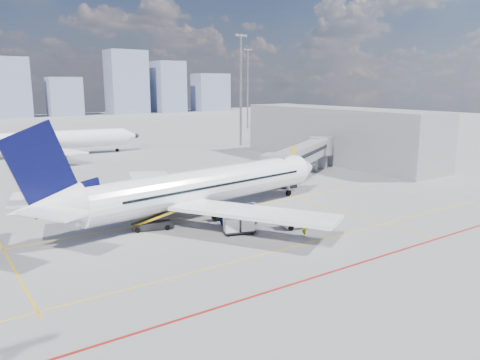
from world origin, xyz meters
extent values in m
plane|color=gray|center=(0.00, 0.00, 0.00)|extent=(420.00, 420.00, 0.00)
cube|color=gold|center=(0.00, 8.00, 0.01)|extent=(60.00, 0.18, 0.01)
cube|color=gold|center=(0.00, -6.00, 0.01)|extent=(80.00, 0.15, 0.01)
cube|color=gold|center=(14.00, 2.00, 0.01)|extent=(0.15, 28.00, 0.01)
cube|color=gold|center=(-20.00, 8.00, 0.01)|extent=(0.15, 30.00, 0.01)
cube|color=maroon|center=(0.00, -12.00, 0.01)|extent=(90.00, 0.25, 0.01)
cube|color=gray|center=(22.25, 16.15, 3.90)|extent=(20.84, 13.93, 2.60)
cube|color=black|center=(22.25, 16.15, 4.10)|extent=(20.52, 13.82, 0.55)
cube|color=gray|center=(12.70, 10.50, 3.90)|extent=(4.49, 4.56, 3.00)
cube|color=black|center=(17.00, 12.80, 0.35)|extent=(2.20, 1.00, 0.70)
cylinder|color=gray|center=(17.00, 12.80, 1.70)|extent=(0.56, 0.56, 2.70)
cylinder|color=gray|center=(29.00, 20.00, 1.95)|extent=(0.60, 0.60, 3.90)
cylinder|color=gray|center=(32.00, 22.00, 3.90)|extent=(4.00, 4.00, 3.00)
cylinder|color=gray|center=(32.00, 22.00, 1.95)|extent=(2.40, 2.40, 3.90)
cube|color=gold|center=(15.50, 10.30, 5.70)|extent=(1.26, 0.82, 1.20)
cube|color=gray|center=(40.00, 26.00, 5.00)|extent=(10.00, 42.00, 10.00)
cube|color=black|center=(35.20, 26.00, 5.00)|extent=(0.25, 40.00, 4.50)
cylinder|color=gray|center=(38.00, 55.00, 12.50)|extent=(0.56, 0.56, 25.00)
cube|color=gray|center=(38.00, 55.00, 25.20)|extent=(3.20, 0.40, 0.50)
cube|color=#AAABB1|center=(36.80, 54.75, 25.20)|extent=(0.60, 0.15, 0.35)
cube|color=#AAABB1|center=(38.00, 54.75, 25.20)|extent=(0.60, 0.15, 0.35)
cube|color=#AAABB1|center=(39.20, 54.75, 25.20)|extent=(0.60, 0.15, 0.35)
cylinder|color=gray|center=(65.00, 90.00, 12.50)|extent=(0.56, 0.56, 25.00)
cube|color=gray|center=(65.00, 90.00, 25.20)|extent=(3.20, 0.40, 0.50)
cube|color=#AAABB1|center=(63.80, 89.75, 25.20)|extent=(0.60, 0.15, 0.35)
cube|color=#AAABB1|center=(65.00, 89.75, 25.20)|extent=(0.60, 0.15, 0.35)
cube|color=#AAABB1|center=(66.20, 89.75, 25.20)|extent=(0.60, 0.15, 0.35)
cube|color=gray|center=(7.30, 190.00, 12.96)|extent=(20.87, 11.24, 25.93)
cube|color=gray|center=(32.72, 190.00, 8.81)|extent=(14.84, 9.45, 17.63)
cube|color=gray|center=(62.92, 190.00, 15.38)|extent=(18.66, 12.76, 30.76)
cube|color=gray|center=(85.41, 190.00, 13.04)|extent=(14.53, 14.46, 26.07)
cube|color=gray|center=(111.22, 190.00, 10.07)|extent=(18.63, 12.04, 20.14)
cylinder|color=white|center=(0.84, 7.58, 3.30)|extent=(29.51, 7.53, 3.80)
cone|color=white|center=(17.09, 9.68, 3.30)|extent=(3.97, 4.22, 3.80)
sphere|color=black|center=(18.45, 9.86, 3.30)|extent=(1.20, 1.20, 1.07)
cone|color=white|center=(-16.77, 5.30, 3.84)|extent=(6.68, 4.58, 3.80)
cube|color=black|center=(15.84, 9.52, 3.84)|extent=(1.64, 1.64, 0.44)
cube|color=white|center=(-1.74, 16.10, 2.25)|extent=(9.47, 16.88, 0.56)
cube|color=white|center=(0.52, -1.32, 2.25)|extent=(12.72, 16.39, 0.56)
cylinder|color=#070934|center=(-0.37, 13.13, 1.03)|extent=(3.77, 2.68, 2.24)
cylinder|color=#070934|center=(1.08, 1.90, 1.03)|extent=(3.77, 2.68, 2.24)
cylinder|color=#AAABB1|center=(1.47, 13.36, 1.03)|extent=(0.63, 2.33, 2.30)
cylinder|color=#AAABB1|center=(2.92, 2.14, 1.03)|extent=(0.63, 2.33, 2.30)
cube|color=#070934|center=(-16.77, 5.30, 7.20)|extent=(6.67, 1.17, 8.32)
cube|color=#070934|center=(-14.45, 5.60, 4.86)|extent=(5.50, 1.00, 2.10)
cube|color=white|center=(-17.56, 8.34, 4.18)|extent=(4.21, 6.02, 0.21)
cube|color=white|center=(-16.75, 2.15, 4.18)|extent=(5.23, 6.20, 0.21)
cylinder|color=gray|center=(13.90, 9.27, 0.90)|extent=(0.31, 0.31, 1.80)
cylinder|color=black|center=(13.90, 9.27, 0.38)|extent=(0.79, 0.38, 0.76)
cylinder|color=gray|center=(-0.45, 9.97, 0.80)|extent=(0.36, 0.36, 1.60)
cylinder|color=black|center=(-0.45, 9.97, 0.50)|extent=(1.08, 0.77, 1.00)
cylinder|color=gray|center=(0.20, 4.94, 0.80)|extent=(0.36, 0.36, 1.60)
cylinder|color=black|center=(0.20, 4.94, 0.50)|extent=(1.08, 0.77, 1.00)
cube|color=black|center=(1.08, 9.51, 3.59)|extent=(23.81, 3.18, 0.25)
cube|color=black|center=(1.57, 5.77, 3.59)|extent=(23.81, 3.18, 0.25)
cylinder|color=white|center=(-2.47, 62.62, 3.30)|extent=(27.98, 6.58, 3.61)
cone|color=white|center=(12.98, 60.95, 3.30)|extent=(3.70, 3.95, 3.61)
sphere|color=black|center=(14.27, 60.81, 3.30)|extent=(1.12, 1.12, 1.02)
cube|color=black|center=(11.79, 61.08, 3.81)|extent=(1.53, 1.53, 0.42)
cube|color=white|center=(-2.95, 71.05, 2.31)|extent=(11.84, 15.62, 0.53)
cube|color=white|center=(-4.74, 54.50, 2.31)|extent=(9.26, 16.00, 0.53)
cylinder|color=#070934|center=(-2.35, 68.01, 1.15)|extent=(3.54, 2.47, 2.13)
cylinder|color=#070934|center=(-3.50, 57.34, 1.15)|extent=(3.54, 2.47, 2.13)
cylinder|color=#AAABB1|center=(-0.60, 67.82, 1.15)|extent=(0.56, 2.21, 2.18)
cylinder|color=#AAABB1|center=(-1.76, 57.15, 1.15)|extent=(0.56, 2.21, 2.18)
cylinder|color=black|center=(-3.13, 65.11, 0.50)|extent=(1.06, 0.75, 1.00)
cylinder|color=black|center=(-3.64, 60.33, 0.50)|extent=(1.06, 0.75, 1.00)
cylinder|color=black|center=(9.95, 61.27, 0.38)|extent=(0.79, 0.36, 0.76)
cube|color=white|center=(5.40, -1.80, 0.60)|extent=(2.63, 1.82, 0.87)
cube|color=white|center=(4.97, -1.70, 1.25)|extent=(1.35, 1.47, 0.65)
cube|color=black|center=(4.97, -1.70, 1.47)|extent=(1.23, 1.39, 0.38)
cylinder|color=black|center=(4.41, -2.18, 0.30)|extent=(0.65, 0.37, 0.61)
cylinder|color=black|center=(4.69, -1.01, 0.30)|extent=(0.65, 0.37, 0.61)
cylinder|color=black|center=(6.11, -2.58, 0.30)|extent=(0.65, 0.37, 0.61)
cylinder|color=black|center=(6.38, -1.42, 0.30)|extent=(0.65, 0.37, 0.61)
cube|color=black|center=(-0.43, -0.14, 0.27)|extent=(3.35, 2.31, 0.15)
cube|color=white|center=(-1.16, 0.11, 1.02)|extent=(1.67, 1.65, 1.32)
cube|color=white|center=(0.29, -0.40, 1.02)|extent=(1.67, 1.65, 1.32)
cylinder|color=black|center=(-1.76, -0.30, 0.14)|extent=(0.30, 0.20, 0.27)
cylinder|color=black|center=(-1.36, 0.82, 0.14)|extent=(0.30, 0.20, 0.27)
cylinder|color=black|center=(0.49, -1.10, 0.14)|extent=(0.30, 0.20, 0.27)
cylinder|color=black|center=(0.89, 0.02, 0.14)|extent=(0.30, 0.20, 0.27)
cube|color=black|center=(-6.81, 5.95, 0.41)|extent=(4.06, 2.42, 0.64)
cube|color=black|center=(-6.11, 5.74, 1.37)|extent=(5.49, 2.47, 1.68)
cube|color=gold|center=(-5.96, 6.22, 1.37)|extent=(5.27, 1.67, 1.75)
cube|color=gold|center=(-6.26, 5.26, 1.37)|extent=(5.27, 1.67, 1.75)
cylinder|color=black|center=(-8.39, 5.77, 0.27)|extent=(0.59, 0.37, 0.55)
cylinder|color=black|center=(-8.02, 6.99, 0.27)|extent=(0.59, 0.37, 0.55)
cylinder|color=black|center=(-5.60, 4.92, 0.27)|extent=(0.59, 0.37, 0.55)
cylinder|color=black|center=(-5.23, 6.14, 0.27)|extent=(0.59, 0.37, 0.55)
imported|color=yellow|center=(4.34, -4.26, 0.82)|extent=(0.43, 0.62, 1.64)
camera|label=1|loc=(-25.01, -35.93, 14.21)|focal=35.00mm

